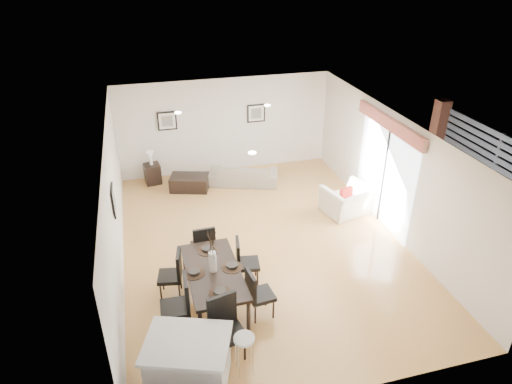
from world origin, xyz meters
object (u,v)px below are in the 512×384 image
object	(u,v)px
armchair	(347,200)
dining_chair_enear	(256,292)
kitchen_island	(189,362)
dining_chair_foot	(204,244)
sofa	(244,174)
side_table	(153,174)
dining_chair_wnear	(180,302)
bar_stool	(244,342)
dining_chair_wfar	(174,272)
dining_chair_efar	(243,260)
dining_table	(213,274)
coffee_table	(190,183)
dining_chair_head	(225,323)

from	to	relation	value
armchair	dining_chair_enear	world-z (taller)	dining_chair_enear
kitchen_island	dining_chair_foot	bearing A→B (deg)	95.83
sofa	side_table	bearing A→B (deg)	2.74
dining_chair_wnear	side_table	xyz separation A→B (m)	(-0.12, 5.76, -0.33)
sofa	dining_chair_wnear	xyz separation A→B (m)	(-2.31, -5.07, 0.33)
side_table	bar_stool	bearing A→B (deg)	-82.22
dining_chair_wfar	dining_chair_efar	world-z (taller)	same
armchair	bar_stool	bearing A→B (deg)	33.36
bar_stool	kitchen_island	bearing A→B (deg)	180.00
dining_table	coffee_table	distance (m)	4.66
dining_chair_wfar	bar_stool	bearing A→B (deg)	32.85
dining_chair_head	side_table	xyz separation A→B (m)	(-0.75, 6.44, -0.33)
dining_table	bar_stool	bearing A→B (deg)	-85.15
dining_chair_enear	bar_stool	world-z (taller)	dining_chair_enear
dining_chair_enear	kitchen_island	xyz separation A→B (m)	(-1.33, -1.12, -0.11)
dining_table	dining_chair_head	world-z (taller)	dining_chair_head
dining_chair_enear	dining_chair_head	distance (m)	0.96
dining_chair_enear	dining_chair_wnear	bearing A→B (deg)	83.08
dining_chair_enear	dining_chair_efar	xyz separation A→B (m)	(0.00, 0.95, -0.00)
sofa	armchair	distance (m)	3.03
dining_chair_wnear	dining_chair_efar	size ratio (longest dim) A/B	1.12
dining_table	bar_stool	size ratio (longest dim) A/B	2.67
sofa	dining_chair_wfar	size ratio (longest dim) A/B	1.92
dining_table	kitchen_island	bearing A→B (deg)	-114.08
coffee_table	bar_stool	bearing A→B (deg)	-72.73
dining_chair_head	dining_chair_foot	xyz separation A→B (m)	(0.03, 2.31, -0.06)
bar_stool	armchair	bearing A→B (deg)	48.28
dining_chair_efar	dining_chair_head	distance (m)	1.77
side_table	bar_stool	xyz separation A→B (m)	(0.94, -6.88, 0.33)
side_table	dining_table	bearing A→B (deg)	-81.73
dining_chair_efar	dining_chair_foot	distance (m)	0.94
dining_chair_wfar	coffee_table	size ratio (longest dim) A/B	0.96
dining_chair_head	dining_chair_foot	world-z (taller)	dining_chair_head
dining_table	kitchen_island	xyz separation A→B (m)	(-0.67, -1.60, -0.27)
dining_chair_foot	coffee_table	distance (m)	3.49
coffee_table	dining_chair_efar	bearing A→B (deg)	-65.95
dining_chair_foot	bar_stool	size ratio (longest dim) A/B	1.40
dining_chair_efar	dining_table	bearing A→B (deg)	134.56
dining_chair_foot	bar_stool	bearing A→B (deg)	90.29
sofa	dining_chair_wnear	distance (m)	5.59
dining_chair_foot	side_table	distance (m)	4.21
dining_table	dining_chair_foot	distance (m)	1.16
dining_chair_wnear	dining_chair_enear	bearing A→B (deg)	91.89
dining_chair_wnear	dining_chair_efar	world-z (taller)	dining_chair_wnear
dining_chair_wnear	side_table	bearing A→B (deg)	-176.67
dining_chair_efar	dining_chair_wnear	bearing A→B (deg)	134.53
dining_chair_wnear	dining_chair_wfar	xyz separation A→B (m)	(-0.01, 0.92, -0.06)
dining_chair_efar	dining_chair_foot	bearing A→B (deg)	52.87
sofa	dining_chair_wnear	size ratio (longest dim) A/B	1.72
bar_stool	dining_chair_foot	bearing A→B (deg)	93.49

